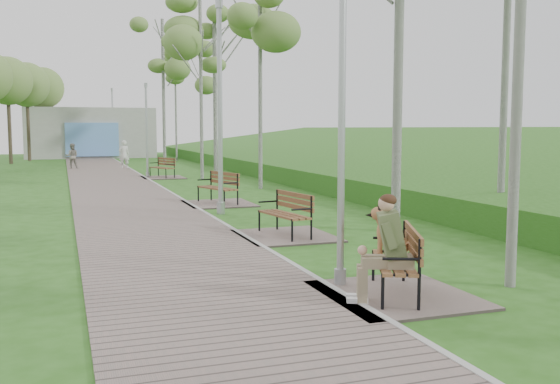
{
  "coord_description": "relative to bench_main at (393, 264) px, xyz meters",
  "views": [
    {
      "loc": [
        -3.72,
        -2.35,
        2.39
      ],
      "look_at": [
        0.03,
        8.4,
        1.22
      ],
      "focal_mm": 40.0,
      "sensor_mm": 36.0,
      "label": 1
    }
  ],
  "objects": [
    {
      "name": "bench_far",
      "position": [
        0.16,
        22.44,
        -0.27
      ],
      "size": [
        1.96,
        2.18,
        1.2
      ],
      "color": "#70615A",
      "rests_on": "ground"
    },
    {
      "name": "pedestrian_far",
      "position": [
        -3.81,
        30.88,
        0.25
      ],
      "size": [
        0.76,
        0.61,
        1.49
      ],
      "primitive_type": "imported",
      "rotation": [
        0.0,
        0.0,
        3.07
      ],
      "color": "gray",
      "rests_on": "ground"
    },
    {
      "name": "bench_third",
      "position": [
        0.23,
        11.41,
        -0.25
      ],
      "size": [
        2.05,
        2.27,
        1.26
      ],
      "color": "#70615A",
      "rests_on": "ground"
    },
    {
      "name": "birch_far_b",
      "position": [
        1.89,
        21.43,
        6.3
      ],
      "size": [
        2.81,
        2.81,
        8.65
      ],
      "color": "silver",
      "rests_on": "ground"
    },
    {
      "name": "bench_second",
      "position": [
        0.23,
        5.16,
        -0.26
      ],
      "size": [
        1.98,
        2.2,
        1.22
      ],
      "color": "#70615A",
      "rests_on": "ground"
    },
    {
      "name": "building_north",
      "position": [
        -2.11,
        45.73,
        1.5
      ],
      "size": [
        10.0,
        5.2,
        4.0
      ],
      "color": "#9E9E99",
      "rests_on": "ground"
    },
    {
      "name": "lamp_post_second",
      "position": [
        -0.2,
        9.23,
        2.26
      ],
      "size": [
        0.23,
        0.23,
        5.89
      ],
      "color": "#A3A6AB",
      "rests_on": "ground"
    },
    {
      "name": "birch_far_c",
      "position": [
        3.34,
        28.15,
        5.6
      ],
      "size": [
        2.34,
        2.34,
        7.75
      ],
      "color": "silver",
      "rests_on": "ground"
    },
    {
      "name": "walkway",
      "position": [
        -2.36,
        16.26,
        -0.47
      ],
      "size": [
        3.5,
        67.0,
        0.04
      ],
      "primitive_type": "cube",
      "color": "#70615A",
      "rests_on": "ground"
    },
    {
      "name": "birch_far_a",
      "position": [
        3.08,
        23.64,
        6.43
      ],
      "size": [
        2.73,
        2.73,
        8.81
      ],
      "color": "silver",
      "rests_on": "ground"
    },
    {
      "name": "lamp_post_near",
      "position": [
        -0.42,
        0.83,
        1.69
      ],
      "size": [
        0.18,
        0.18,
        4.66
      ],
      "color": "#A3A6AB",
      "rests_on": "ground"
    },
    {
      "name": "pedestrian_near",
      "position": [
        -0.91,
        30.05,
        0.35
      ],
      "size": [
        0.63,
        0.43,
        1.67
      ],
      "primitive_type": "imported",
      "rotation": [
        0.0,
        0.0,
        3.18
      ],
      "color": "silver",
      "rests_on": "ground"
    },
    {
      "name": "bench_main",
      "position": [
        0.0,
        0.0,
        0.0
      ],
      "size": [
        1.99,
        2.21,
        1.74
      ],
      "color": "#70615A",
      "rests_on": "ground"
    },
    {
      "name": "lamp_post_third",
      "position": [
        -0.47,
        22.94,
        1.63
      ],
      "size": [
        0.18,
        0.18,
        4.53
      ],
      "color": "#A3A6AB",
      "rests_on": "ground"
    },
    {
      "name": "birch_distant_a",
      "position": [
        1.92,
        33.01,
        7.09
      ],
      "size": [
        2.93,
        2.93,
        9.66
      ],
      "color": "silver",
      "rests_on": "ground"
    },
    {
      "name": "embankment",
      "position": [
        11.39,
        14.76,
        -0.49
      ],
      "size": [
        14.0,
        70.0,
        1.6
      ],
      "primitive_type": "cube",
      "color": "#3C782A",
      "rests_on": "ground"
    },
    {
      "name": "birch_distant_b",
      "position": [
        3.56,
        37.97,
        6.86
      ],
      "size": [
        2.34,
        2.34,
        9.36
      ],
      "color": "silver",
      "rests_on": "ground"
    },
    {
      "name": "birch_mid_c",
      "position": [
        3.02,
        15.79,
        6.58
      ],
      "size": [
        2.89,
        2.89,
        9.01
      ],
      "color": "silver",
      "rests_on": "ground"
    },
    {
      "name": "lamp_post_far",
      "position": [
        -0.29,
        46.16,
        2.17
      ],
      "size": [
        0.22,
        0.22,
        5.7
      ],
      "color": "#A3A6AB",
      "rests_on": "ground"
    },
    {
      "name": "kerb",
      "position": [
        -0.61,
        16.26,
        -0.47
      ],
      "size": [
        0.1,
        67.0,
        0.05
      ],
      "primitive_type": "cube",
      "color": "#999993",
      "rests_on": "ground"
    }
  ]
}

